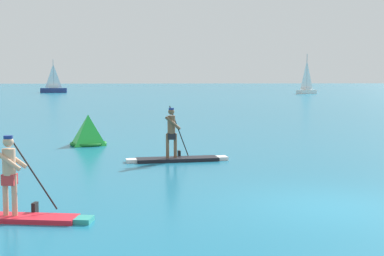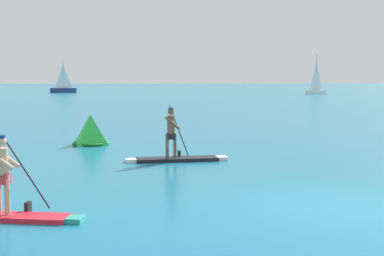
{
  "view_description": "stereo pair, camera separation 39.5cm",
  "coord_description": "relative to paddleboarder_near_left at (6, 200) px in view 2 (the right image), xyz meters",
  "views": [
    {
      "loc": [
        -3.94,
        -11.64,
        2.87
      ],
      "look_at": [
        -2.53,
        7.31,
        1.08
      ],
      "focal_mm": 51.14,
      "sensor_mm": 36.0,
      "label": 1
    },
    {
      "loc": [
        -3.54,
        -11.67,
        2.87
      ],
      "look_at": [
        -2.53,
        7.31,
        1.08
      ],
      "focal_mm": 51.14,
      "sensor_mm": 36.0,
      "label": 2
    }
  ],
  "objects": [
    {
      "name": "paddleboarder_near_left",
      "position": [
        0.0,
        0.0,
        0.0
      ],
      "size": [
        3.21,
        1.03,
        1.75
      ],
      "rotation": [
        0.0,
        0.0,
        -0.18
      ],
      "color": "red",
      "rests_on": "ground"
    },
    {
      "name": "paddleboarder_mid_center",
      "position": [
        3.6,
        7.49,
        -0.06
      ],
      "size": [
        3.52,
        1.12,
        1.89
      ],
      "rotation": [
        0.0,
        0.0,
        0.13
      ],
      "color": "black",
      "rests_on": "ground"
    },
    {
      "name": "sailboat_left_horizon",
      "position": [
        -14.79,
        89.01,
        0.42
      ],
      "size": [
        4.73,
        1.79,
        5.97
      ],
      "rotation": [
        0.0,
        0.0,
        3.25
      ],
      "color": "navy",
      "rests_on": "ground"
    },
    {
      "name": "race_marker_buoy",
      "position": [
        0.1,
        12.19,
        0.18
      ],
      "size": [
        1.77,
        1.77,
        1.28
      ],
      "color": "green",
      "rests_on": "ground"
    },
    {
      "name": "sailboat_right_horizon",
      "position": [
        28.87,
        79.7,
        0.53
      ],
      "size": [
        4.07,
        3.52,
        6.68
      ],
      "rotation": [
        0.0,
        0.0,
        0.66
      ],
      "color": "white",
      "rests_on": "ground"
    },
    {
      "name": "ground",
      "position": [
        6.71,
        0.67,
        -0.39
      ],
      "size": [
        440.0,
        440.0,
        0.0
      ],
      "primitive_type": "plane",
      "color": "#196B8C"
    }
  ]
}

